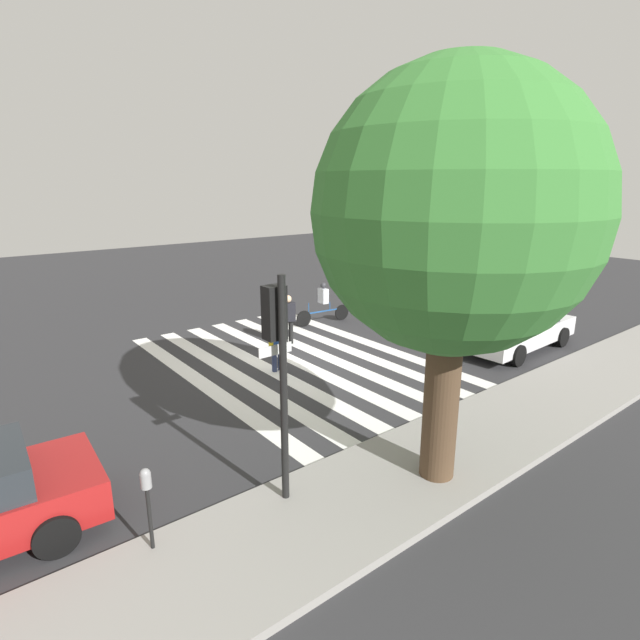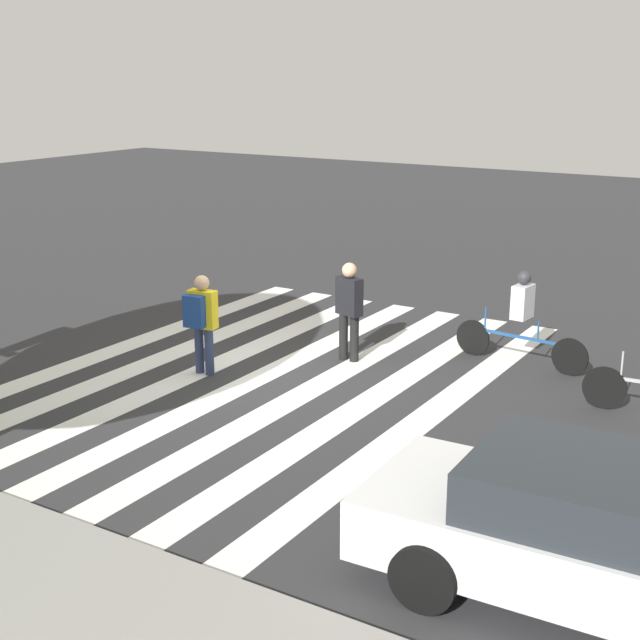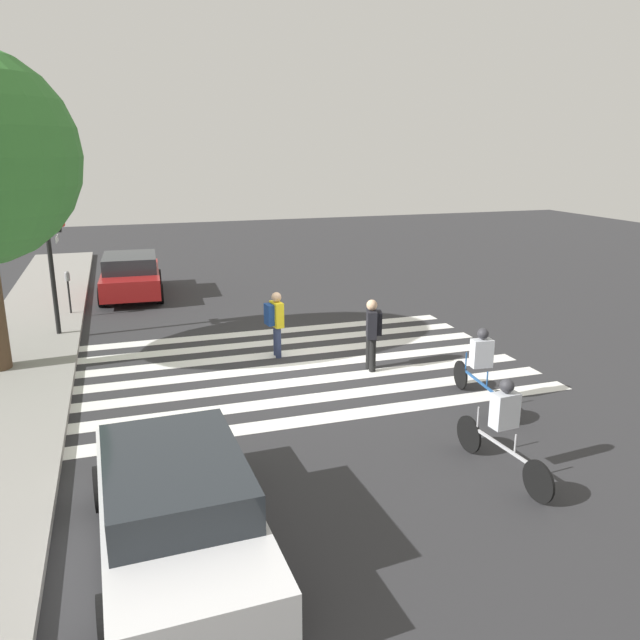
% 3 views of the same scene
% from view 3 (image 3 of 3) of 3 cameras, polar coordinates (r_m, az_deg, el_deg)
% --- Properties ---
extents(ground_plane, '(60.00, 60.00, 0.00)m').
position_cam_3_polar(ground_plane, '(14.57, -1.67, -4.20)').
color(ground_plane, '#2D2D30').
extents(sidewalk_curb, '(36.00, 2.50, 0.14)m').
position_cam_3_polar(sidewalk_curb, '(14.23, -26.72, -6.13)').
color(sidewalk_curb, gray).
rests_on(sidewalk_curb, ground_plane).
extents(crosswalk_stripes, '(6.35, 10.00, 0.01)m').
position_cam_3_polar(crosswalk_stripes, '(14.57, -1.67, -4.19)').
color(crosswalk_stripes, white).
rests_on(crosswalk_stripes, ground_plane).
extents(traffic_light, '(0.60, 0.50, 3.87)m').
position_cam_3_polar(traffic_light, '(17.47, -23.17, 7.02)').
color(traffic_light, black).
rests_on(traffic_light, ground_plane).
extents(parking_meter, '(0.15, 0.15, 1.41)m').
position_cam_3_polar(parking_meter, '(19.87, -22.06, 3.15)').
color(parking_meter, black).
rests_on(parking_meter, ground_plane).
extents(pedestrian_adult_tall_backpack, '(0.47, 0.41, 1.60)m').
position_cam_3_polar(pedestrian_adult_tall_backpack, '(14.98, -4.11, 0.07)').
color(pedestrian_adult_tall_backpack, navy).
rests_on(pedestrian_adult_tall_backpack, ground_plane).
extents(pedestrian_adult_yellow_jacket, '(0.50, 0.47, 1.65)m').
position_cam_3_polar(pedestrian_adult_yellow_jacket, '(14.07, 4.84, -0.84)').
color(pedestrian_adult_yellow_jacket, black).
rests_on(pedestrian_adult_yellow_jacket, ground_plane).
extents(cyclist_near_curb, '(2.30, 0.42, 1.57)m').
position_cam_3_polar(cyclist_near_curb, '(12.56, 14.49, -3.84)').
color(cyclist_near_curb, black).
rests_on(cyclist_near_curb, ground_plane).
extents(cyclist_far_lane, '(2.27, 0.42, 1.58)m').
position_cam_3_polar(cyclist_far_lane, '(10.01, 16.44, -9.05)').
color(cyclist_far_lane, black).
rests_on(cyclist_far_lane, ground_plane).
extents(car_parked_silver_sedan, '(4.52, 2.05, 1.34)m').
position_cam_3_polar(car_parked_silver_sedan, '(8.15, -13.02, -16.09)').
color(car_parked_silver_sedan, silver).
rests_on(car_parked_silver_sedan, ground_plane).
extents(car_parked_dark_suv, '(4.27, 2.17, 1.42)m').
position_cam_3_polar(car_parked_dark_suv, '(22.15, -16.91, 3.95)').
color(car_parked_dark_suv, maroon).
rests_on(car_parked_dark_suv, ground_plane).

